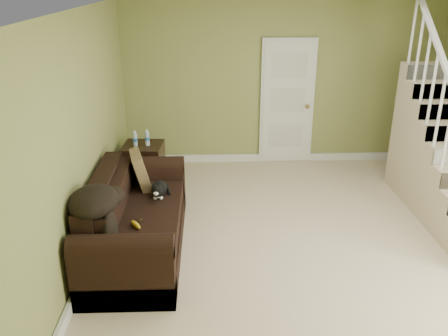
{
  "coord_description": "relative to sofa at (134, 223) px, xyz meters",
  "views": [
    {
      "loc": [
        -1.16,
        -4.69,
        2.91
      ],
      "look_at": [
        -0.99,
        0.42,
        0.82
      ],
      "focal_mm": 38.0,
      "sensor_mm": 36.0,
      "label": 1
    }
  ],
  "objects": [
    {
      "name": "ceiling",
      "position": [
        2.02,
        -0.01,
        2.27
      ],
      "size": [
        5.0,
        5.5,
        0.01
      ],
      "primitive_type": "cube",
      "color": "white",
      "rests_on": "wall_back"
    },
    {
      "name": "cat",
      "position": [
        0.26,
        0.39,
        0.23
      ],
      "size": [
        0.23,
        0.49,
        0.24
      ],
      "rotation": [
        0.0,
        0.0,
        -0.07
      ],
      "color": "black",
      "rests_on": "sofa"
    },
    {
      "name": "wall_left",
      "position": [
        -0.48,
        -0.01,
        0.97
      ],
      "size": [
        0.04,
        5.5,
        2.6
      ],
      "primitive_type": "cube",
      "color": "#88904D",
      "rests_on": "floor"
    },
    {
      "name": "throw_pillow",
      "position": [
        0.01,
        0.71,
        0.33
      ],
      "size": [
        0.33,
        0.52,
        0.49
      ],
      "primitive_type": "cube",
      "rotation": [
        0.0,
        -0.24,
        0.23
      ],
      "color": "#503620",
      "rests_on": "sofa"
    },
    {
      "name": "baseboard_back",
      "position": [
        2.02,
        2.71,
        -0.27
      ],
      "size": [
        5.0,
        0.04,
        0.12
      ],
      "primitive_type": "cube",
      "color": "white",
      "rests_on": "floor"
    },
    {
      "name": "throw_blanket",
      "position": [
        -0.26,
        -0.59,
        0.57
      ],
      "size": [
        0.51,
        0.64,
        0.25
      ],
      "primitive_type": "ellipsoid",
      "rotation": [
        0.0,
        0.0,
        0.08
      ],
      "color": "black",
      "rests_on": "sofa"
    },
    {
      "name": "baseboard_left",
      "position": [
        -0.45,
        -0.01,
        -0.27
      ],
      "size": [
        0.04,
        5.5,
        0.12
      ],
      "primitive_type": "cube",
      "color": "white",
      "rests_on": "floor"
    },
    {
      "name": "side_table",
      "position": [
        -0.1,
        1.71,
        0.0
      ],
      "size": [
        0.59,
        0.59,
        0.89
      ],
      "rotation": [
        0.0,
        0.0,
        -0.08
      ],
      "color": "black",
      "rests_on": "floor"
    },
    {
      "name": "door",
      "position": [
        2.12,
        2.7,
        0.67
      ],
      "size": [
        0.86,
        0.12,
        2.02
      ],
      "color": "white",
      "rests_on": "floor"
    },
    {
      "name": "sofa",
      "position": [
        0.0,
        0.0,
        0.0
      ],
      "size": [
        0.96,
        2.21,
        0.88
      ],
      "color": "black",
      "rests_on": "floor"
    },
    {
      "name": "floor",
      "position": [
        2.02,
        -0.01,
        -0.33
      ],
      "size": [
        5.0,
        5.5,
        0.01
      ],
      "primitive_type": "cube",
      "color": "#CBB493",
      "rests_on": "ground"
    },
    {
      "name": "wall_back",
      "position": [
        2.02,
        2.74,
        0.97
      ],
      "size": [
        5.0,
        0.04,
        2.6
      ],
      "primitive_type": "cube",
      "color": "#88904D",
      "rests_on": "floor"
    },
    {
      "name": "banana",
      "position": [
        0.08,
        -0.34,
        0.17
      ],
      "size": [
        0.15,
        0.19,
        0.05
      ],
      "primitive_type": "ellipsoid",
      "rotation": [
        0.0,
        0.0,
        0.57
      ],
      "color": "gold",
      "rests_on": "sofa"
    },
    {
      "name": "wall_front",
      "position": [
        2.02,
        -2.76,
        0.97
      ],
      "size": [
        5.0,
        0.04,
        2.6
      ],
      "primitive_type": "cube",
      "color": "#88904D",
      "rests_on": "floor"
    }
  ]
}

